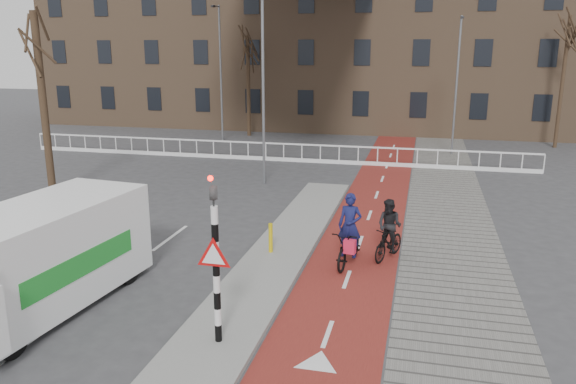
# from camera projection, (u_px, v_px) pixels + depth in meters

# --- Properties ---
(ground) EXTENTS (120.00, 120.00, 0.00)m
(ground) POSITION_uv_depth(u_px,v_px,m) (272.00, 307.00, 13.31)
(ground) COLOR #38383A
(ground) RESTS_ON ground
(bike_lane) EXTENTS (2.50, 60.00, 0.01)m
(bike_lane) POSITION_uv_depth(u_px,v_px,m) (374.00, 201.00, 22.36)
(bike_lane) COLOR maroon
(bike_lane) RESTS_ON ground
(sidewalk) EXTENTS (3.00, 60.00, 0.01)m
(sidewalk) POSITION_uv_depth(u_px,v_px,m) (447.00, 206.00, 21.72)
(sidewalk) COLOR slate
(sidewalk) RESTS_ON ground
(curb_island) EXTENTS (1.80, 16.00, 0.12)m
(curb_island) POSITION_uv_depth(u_px,v_px,m) (285.00, 246.00, 17.21)
(curb_island) COLOR gray
(curb_island) RESTS_ON ground
(traffic_signal) EXTENTS (0.80, 0.80, 3.68)m
(traffic_signal) POSITION_uv_depth(u_px,v_px,m) (215.00, 256.00, 11.04)
(traffic_signal) COLOR black
(traffic_signal) RESTS_ON curb_island
(bollard) EXTENTS (0.12, 0.12, 0.88)m
(bollard) POSITION_uv_depth(u_px,v_px,m) (271.00, 238.00, 16.40)
(bollard) COLOR gold
(bollard) RESTS_ON curb_island
(cyclist_near) EXTENTS (0.98, 2.07, 2.06)m
(cyclist_near) POSITION_uv_depth(u_px,v_px,m) (349.00, 241.00, 15.69)
(cyclist_near) COLOR black
(cyclist_near) RESTS_ON bike_lane
(cyclist_far) EXTENTS (1.06, 1.67, 1.77)m
(cyclist_far) POSITION_uv_depth(u_px,v_px,m) (389.00, 234.00, 16.12)
(cyclist_far) COLOR black
(cyclist_far) RESTS_ON bike_lane
(van) EXTENTS (2.87, 5.91, 2.45)m
(van) POSITION_uv_depth(u_px,v_px,m) (38.00, 257.00, 12.89)
(van) COLOR white
(van) RESTS_ON ground
(railing) EXTENTS (28.00, 0.10, 0.99)m
(railing) POSITION_uv_depth(u_px,v_px,m) (266.00, 155.00, 30.36)
(railing) COLOR silver
(railing) RESTS_ON ground
(townhouse_row) EXTENTS (46.00, 10.00, 15.90)m
(townhouse_row) POSITION_uv_depth(u_px,v_px,m) (345.00, 21.00, 42.13)
(townhouse_row) COLOR #7F6047
(townhouse_row) RESTS_ON ground
(tree_left) EXTENTS (0.30, 0.30, 7.32)m
(tree_left) POSITION_uv_depth(u_px,v_px,m) (44.00, 107.00, 22.25)
(tree_left) COLOR #2F2114
(tree_left) RESTS_ON ground
(tree_mid) EXTENTS (0.27, 0.27, 6.74)m
(tree_mid) POSITION_uv_depth(u_px,v_px,m) (248.00, 86.00, 38.10)
(tree_mid) COLOR #2F2114
(tree_mid) RESTS_ON ground
(tree_right) EXTENTS (0.21, 0.21, 7.75)m
(tree_right) POSITION_uv_depth(u_px,v_px,m) (562.00, 83.00, 33.35)
(tree_right) COLOR #2F2114
(tree_right) RESTS_ON ground
(streetlight_near) EXTENTS (0.12, 0.12, 8.15)m
(streetlight_near) POSITION_uv_depth(u_px,v_px,m) (263.00, 92.00, 24.23)
(streetlight_near) COLOR slate
(streetlight_near) RESTS_ON ground
(streetlight_left) EXTENTS (0.12, 0.12, 8.48)m
(streetlight_left) POSITION_uv_depth(u_px,v_px,m) (221.00, 75.00, 35.64)
(streetlight_left) COLOR slate
(streetlight_left) RESTS_ON ground
(streetlight_right) EXTENTS (0.12, 0.12, 7.62)m
(streetlight_right) POSITION_uv_depth(u_px,v_px,m) (456.00, 87.00, 31.28)
(streetlight_right) COLOR slate
(streetlight_right) RESTS_ON ground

